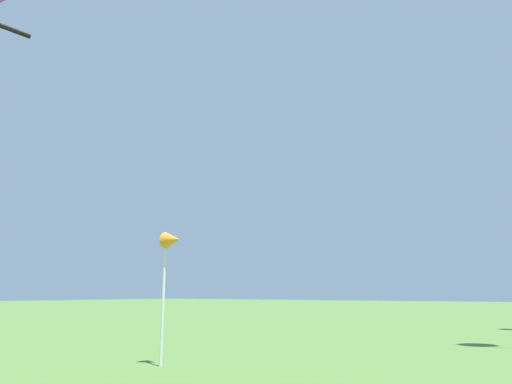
# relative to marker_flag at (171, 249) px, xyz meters

# --- Properties ---
(marker_flag) EXTENTS (0.30, 0.24, 1.87)m
(marker_flag) POSITION_rel_marker_flag_xyz_m (0.00, 0.00, 0.00)
(marker_flag) COLOR silver
(marker_flag) RESTS_ON ground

